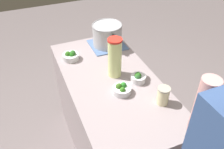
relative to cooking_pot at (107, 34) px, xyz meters
name	(u,v)px	position (x,y,z in m)	size (l,w,h in m)	color
ground_plane	(112,149)	(0.49, -0.16, -0.98)	(8.00, 8.00, 0.00)	slate
counter_slab	(112,119)	(0.49, -0.16, -0.55)	(1.36, 0.67, 0.87)	gray
dish_cloth	(107,45)	(0.00, 0.00, -0.11)	(0.30, 0.31, 0.01)	#5471A1
cooking_pot	(107,34)	(0.00, 0.00, 0.00)	(0.34, 0.27, 0.20)	#B7B7BC
lemonade_pitcher	(115,58)	(0.44, -0.11, 0.05)	(0.11, 0.11, 0.31)	#E2EF96
mason_jar	(163,96)	(0.84, 0.06, -0.05)	(0.09, 0.09, 0.13)	beige
broccoli_bowl_front	(122,89)	(0.65, -0.15, -0.08)	(0.13, 0.13, 0.08)	silver
broccoli_bowl_center	(71,56)	(0.10, -0.37, -0.08)	(0.14, 0.14, 0.08)	silver
broccoli_bowl_back	(138,78)	(0.58, 0.01, -0.08)	(0.11, 0.11, 0.09)	silver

